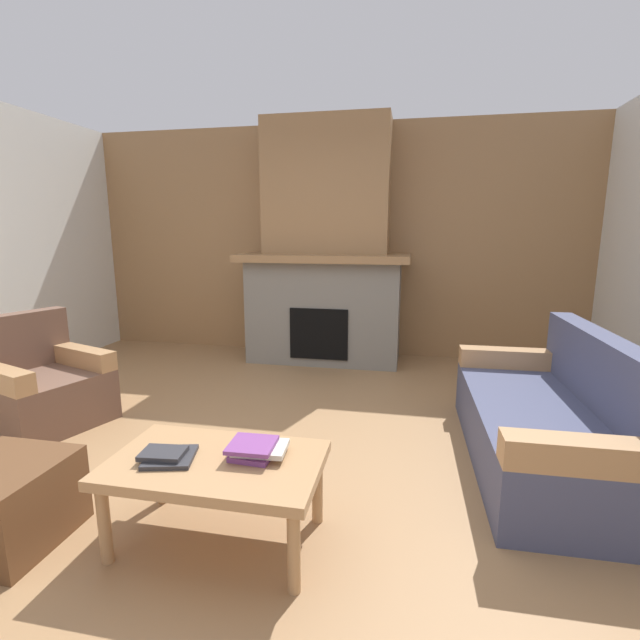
# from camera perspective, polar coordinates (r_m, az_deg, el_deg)

# --- Properties ---
(ground) EXTENTS (9.00, 9.00, 0.00)m
(ground) POSITION_cam_1_polar(r_m,az_deg,el_deg) (3.05, -9.03, -18.20)
(ground) COLOR #9E754C
(wall_back_wood_panel) EXTENTS (6.00, 0.12, 2.70)m
(wall_back_wood_panel) POSITION_cam_1_polar(r_m,az_deg,el_deg) (5.56, 1.42, 9.77)
(wall_back_wood_panel) COLOR #997047
(wall_back_wood_panel) RESTS_ON ground
(fireplace) EXTENTS (1.90, 0.82, 2.70)m
(fireplace) POSITION_cam_1_polar(r_m,az_deg,el_deg) (5.20, 0.69, 7.62)
(fireplace) COLOR gray
(fireplace) RESTS_ON ground
(couch) EXTENTS (0.87, 1.81, 0.85)m
(couch) POSITION_cam_1_polar(r_m,az_deg,el_deg) (3.31, 27.01, -11.40)
(couch) COLOR #474C6B
(couch) RESTS_ON ground
(armchair) EXTENTS (0.96, 0.96, 0.85)m
(armchair) POSITION_cam_1_polar(r_m,az_deg,el_deg) (4.16, -31.67, -7.20)
(armchair) COLOR brown
(armchair) RESTS_ON ground
(coffee_table) EXTENTS (1.00, 0.60, 0.43)m
(coffee_table) POSITION_cam_1_polar(r_m,az_deg,el_deg) (2.31, -12.91, -17.85)
(coffee_table) COLOR tan
(coffee_table) RESTS_ON ground
(ottoman) EXTENTS (0.52, 0.52, 0.40)m
(ottoman) POSITION_cam_1_polar(r_m,az_deg,el_deg) (2.80, -34.76, -18.35)
(ottoman) COLOR brown
(ottoman) RESTS_ON ground
(book_stack_near_edge) EXTENTS (0.27, 0.26, 0.05)m
(book_stack_near_edge) POSITION_cam_1_polar(r_m,az_deg,el_deg) (2.33, -18.64, -15.85)
(book_stack_near_edge) COLOR #2D2D33
(book_stack_near_edge) RESTS_ON coffee_table
(book_stack_center) EXTENTS (0.27, 0.23, 0.07)m
(book_stack_center) POSITION_cam_1_polar(r_m,az_deg,el_deg) (2.27, -8.05, -15.72)
(book_stack_center) COLOR #7A3D84
(book_stack_center) RESTS_ON coffee_table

